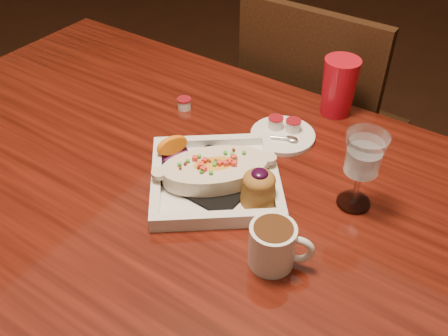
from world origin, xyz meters
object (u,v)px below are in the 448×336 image
Objects in this scene: plate at (219,175)px; goblet at (363,158)px; chair_far at (316,131)px; saucer at (282,133)px; table at (188,220)px; red_tumbler at (339,87)px; coffee_mug at (274,244)px.

plate is 0.27m from goblet.
saucer is at bearing 101.09° from chair_far.
goblet is at bearing -14.91° from plate.
chair_far is at bearing 90.00° from table.
saucer is at bearing -109.33° from red_tumbler.
red_tumbler is (0.13, -0.23, 0.31)m from chair_far.
table is at bearing -155.05° from goblet.
chair_far is 8.92× the size of coffee_mug.
saucer is at bearing 72.88° from table.
saucer is (0.08, -0.38, 0.25)m from chair_far.
table is 10.68× the size of saucer.
coffee_mug is at bearing -16.77° from table.
table is 4.39× the size of plate.
plate is at bearing -101.61° from red_tumbler.
plate is (0.05, 0.03, 0.12)m from table.
saucer is (-0.21, 0.11, -0.10)m from goblet.
plate is at bearing 127.93° from coffee_mug.
table is 0.14m from plate.
coffee_mug is (0.18, -0.10, 0.02)m from plate.
saucer is (-0.16, 0.32, -0.03)m from coffee_mug.
goblet is at bearing 53.20° from coffee_mug.
goblet is (0.05, 0.21, 0.07)m from coffee_mug.
plate is 0.21m from saucer.
chair_far reaches higher than coffee_mug.
table is 9.58× the size of goblet.
plate reaches higher than coffee_mug.
coffee_mug is 0.36m from saucer.
red_tumbler is at bearing 119.49° from chair_far.
coffee_mug is 0.77× the size of red_tumbler.
table is at bearing 90.00° from chair_far.
red_tumbler is at bearing 80.69° from coffee_mug.
table is 0.28m from coffee_mug.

